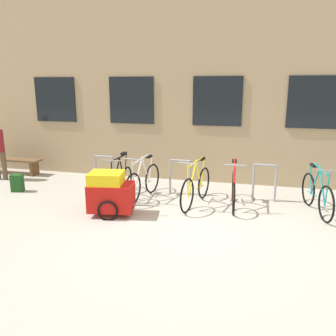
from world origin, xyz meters
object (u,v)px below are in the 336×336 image
object	(u,v)px
backpack	(17,183)
bicycle_red	(234,189)
bicycle_black	(120,182)
bike_trailer	(110,193)
bicycle_yellow	(196,187)
wooden_bench	(14,163)
bicycle_teal	(317,194)
bicycle_white	(143,182)

from	to	relation	value
backpack	bicycle_red	bearing A→B (deg)	-11.03
bicycle_black	bike_trailer	size ratio (longest dim) A/B	1.11
bicycle_black	bicycle_yellow	distance (m)	1.87
bicycle_yellow	bicycle_black	bearing A→B (deg)	177.39
bicycle_black	wooden_bench	size ratio (longest dim) A/B	0.93
bicycle_black	bike_trailer	xyz separation A→B (m)	(0.26, -1.16, 0.10)
bike_trailer	wooden_bench	world-z (taller)	bike_trailer
bike_trailer	backpack	xyz separation A→B (m)	(-2.95, 0.91, -0.25)
bicycle_yellow	wooden_bench	xyz separation A→B (m)	(-5.84, 1.36, -0.06)
bicycle_teal	bicycle_black	bearing A→B (deg)	-179.63
backpack	bicycle_teal	bearing A→B (deg)	-11.65
bicycle_black	bicycle_teal	bearing A→B (deg)	0.37
bicycle_teal	backpack	distance (m)	7.11
bike_trailer	backpack	distance (m)	3.09
bicycle_teal	bicycle_red	bearing A→B (deg)	-179.66
bicycle_teal	wooden_bench	size ratio (longest dim) A/B	0.98
wooden_bench	backpack	distance (m)	2.00
bicycle_teal	backpack	size ratio (longest dim) A/B	3.92
bicycle_yellow	backpack	bearing A→B (deg)	-177.89
wooden_bench	bicycle_teal	bearing A→B (deg)	-8.47
bicycle_red	bicycle_yellow	bearing A→B (deg)	-172.86
wooden_bench	backpack	world-z (taller)	wooden_bench
bicycle_teal	bicycle_white	world-z (taller)	bicycle_white
bicycle_red	backpack	world-z (taller)	bicycle_red
bike_trailer	wooden_bench	bearing A→B (deg)	150.06
bicycle_white	wooden_bench	xyz separation A→B (m)	(-4.54, 1.22, -0.05)
bicycle_white	backpack	distance (m)	3.27
bicycle_red	backpack	distance (m)	5.39
bicycle_red	bicycle_black	bearing A→B (deg)	-179.60
bicycle_black	bicycle_white	size ratio (longest dim) A/B	0.95
bicycle_red	bike_trailer	bearing A→B (deg)	-154.17
bicycle_red	wooden_bench	world-z (taller)	bicycle_red
bicycle_black	bicycle_white	xyz separation A→B (m)	(0.56, 0.05, 0.03)
bicycle_white	bicycle_yellow	bearing A→B (deg)	-6.11
bicycle_yellow	bicycle_teal	world-z (taller)	bicycle_yellow
bicycle_teal	bike_trailer	world-z (taller)	bicycle_teal
bicycle_yellow	bicycle_white	xyz separation A→B (m)	(-1.30, 0.14, -0.01)
bicycle_white	bike_trailer	bearing A→B (deg)	-104.17
bicycle_black	bicycle_white	world-z (taller)	bicycle_white
wooden_bench	bicycle_white	bearing A→B (deg)	-15.09
bicycle_red	backpack	xyz separation A→B (m)	(-5.38, -0.27, -0.16)
bicycle_white	backpack	size ratio (longest dim) A/B	3.92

